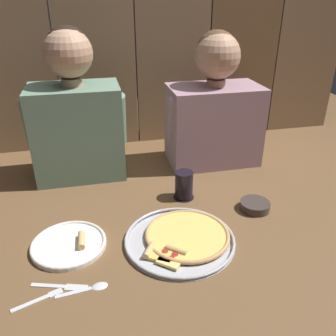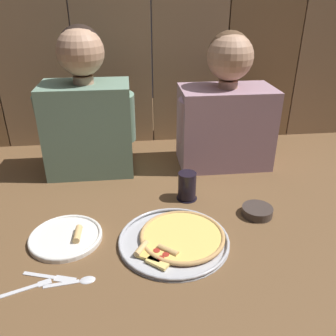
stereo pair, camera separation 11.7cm
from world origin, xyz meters
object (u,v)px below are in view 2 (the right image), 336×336
Objects in this scene: pizza_tray at (177,239)px; dinner_plate at (66,237)px; diner_right at (226,109)px; drinking_glass at (187,186)px; dipping_bowl at (257,211)px; diner_left at (87,110)px.

dinner_plate reaches higher than pizza_tray.
dinner_plate is 0.84m from diner_right.
drinking_glass is 0.27m from dipping_bowl.
dinner_plate is 2.14× the size of dipping_bowl.
pizza_tray is 1.51× the size of dinner_plate.
dipping_bowl reaches higher than pizza_tray.
pizza_tray is 0.67m from diner_left.
drinking_glass is at bearing 149.29° from dipping_bowl.
drinking_glass is 1.01× the size of dipping_bowl.
pizza_tray is 0.26m from drinking_glass.
pizza_tray is at bearing -117.63° from diner_right.
diner_left reaches higher than dipping_bowl.
pizza_tray is 0.66m from diner_right.
diner_left is at bearing 84.64° from dinner_plate.
diner_left is (-0.38, 0.29, 0.22)m from drinking_glass.
diner_right is (0.28, 0.54, 0.25)m from pizza_tray.
dinner_plate is 0.40× the size of diner_right.
pizza_tray is at bearing -60.62° from diner_left.
diner_right reaches higher than pizza_tray.
diner_left is 0.59m from diner_right.
diner_right is at bearing 53.87° from drinking_glass.
pizza_tray is 0.61× the size of diner_right.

